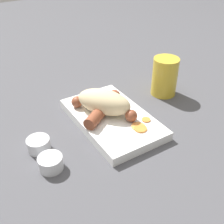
{
  "coord_description": "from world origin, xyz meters",
  "views": [
    {
      "loc": [
        -0.51,
        0.32,
        0.44
      ],
      "look_at": [
        0.0,
        0.0,
        0.03
      ],
      "focal_mm": 45.0,
      "sensor_mm": 36.0,
      "label": 1
    }
  ],
  "objects": [
    {
      "name": "ground_plane",
      "position": [
        0.0,
        0.0,
        0.0
      ],
      "size": [
        3.0,
        3.0,
        0.0
      ],
      "primitive_type": "plane",
      "color": "#4C4C51"
    },
    {
      "name": "sausage",
      "position": [
        0.02,
        0.02,
        0.04
      ],
      "size": [
        0.16,
        0.15,
        0.03
      ],
      "color": "brown",
      "rests_on": "food_tray"
    },
    {
      "name": "bread_roll",
      "position": [
        0.02,
        0.01,
        0.06
      ],
      "size": [
        0.16,
        0.14,
        0.06
      ],
      "color": "beige",
      "rests_on": "food_tray"
    },
    {
      "name": "pickled_veggies",
      "position": [
        -0.08,
        -0.03,
        0.03
      ],
      "size": [
        0.06,
        0.07,
        0.0
      ],
      "color": "orange",
      "rests_on": "food_tray"
    },
    {
      "name": "food_tray",
      "position": [
        0.0,
        0.0,
        0.01
      ],
      "size": [
        0.28,
        0.17,
        0.02
      ],
      "color": "white",
      "rests_on": "ground_plane"
    },
    {
      "name": "condiment_cup_far",
      "position": [
        -0.07,
        0.2,
        0.01
      ],
      "size": [
        0.05,
        0.05,
        0.03
      ],
      "color": "silver",
      "rests_on": "ground_plane"
    },
    {
      "name": "condiment_cup_near",
      "position": [
        -0.0,
        0.2,
        0.01
      ],
      "size": [
        0.05,
        0.05,
        0.03
      ],
      "color": "silver",
      "rests_on": "ground_plane"
    },
    {
      "name": "drink_glass",
      "position": [
        0.05,
        -0.21,
        0.06
      ],
      "size": [
        0.08,
        0.08,
        0.11
      ],
      "color": "gold",
      "rests_on": "ground_plane"
    }
  ]
}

